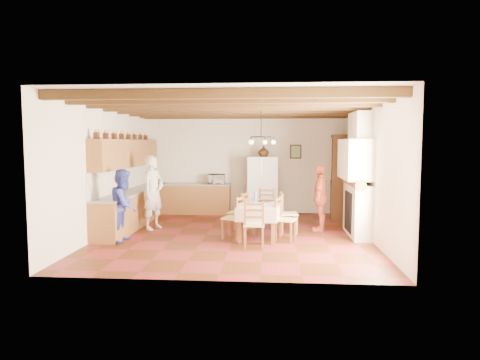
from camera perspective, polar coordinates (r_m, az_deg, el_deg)
name	(u,v)px	position (r m, az deg, el deg)	size (l,w,h in m)	color
floor	(235,236)	(9.89, -0.71, -7.44)	(6.00, 6.50, 0.02)	#48200D
ceiling	(235,103)	(9.70, -0.73, 10.26)	(6.00, 6.50, 0.02)	silver
wall_back	(244,163)	(12.93, 0.52, 2.26)	(6.00, 0.02, 3.00)	beige
wall_front	(216,184)	(6.45, -3.22, -0.57)	(6.00, 0.02, 3.00)	beige
wall_left	(105,170)	(10.38, -17.51, 1.34)	(0.02, 6.50, 3.00)	beige
wall_right	(370,171)	(9.89, 16.94, 1.18)	(0.02, 6.50, 3.00)	beige
ceiling_beams	(235,107)	(9.69, -0.73, 9.67)	(6.00, 6.30, 0.16)	#392713
lower_cabinets_left	(134,208)	(11.37, -13.96, -3.69)	(0.60, 4.30, 0.86)	brown
lower_cabinets_back	(192,199)	(12.91, -6.46, -2.54)	(2.30, 0.60, 0.86)	brown
countertop_left	(134,191)	(11.31, -14.01, -1.44)	(0.62, 4.30, 0.04)	slate
countertop_back	(192,184)	(12.86, -6.48, -0.55)	(2.34, 0.62, 0.04)	slate
backsplash_left	(122,179)	(11.37, -15.40, 0.18)	(0.03, 4.30, 0.60)	white
backsplash_back	(193,173)	(13.11, -6.26, 0.96)	(2.30, 0.03, 0.60)	white
upper_cabinets	(128,153)	(11.29, -14.71, 3.47)	(0.35, 4.20, 0.70)	brown
fireplace	(355,175)	(10.03, 15.06, 0.71)	(0.56, 1.60, 2.80)	beige
wall_picture	(296,152)	(12.88, 7.43, 3.77)	(0.34, 0.03, 0.42)	#302615
refrigerator	(262,186)	(12.42, 2.90, -0.83)	(0.86, 0.70, 1.71)	white
hutch	(341,177)	(12.17, 13.27, 0.37)	(0.54, 1.28, 2.33)	#34140B
dining_table	(261,207)	(9.72, 2.79, -3.61)	(1.04, 1.79, 0.75)	beige
chandelier	(261,137)	(9.61, 2.83, 5.76)	(0.47, 0.47, 0.03)	black
chair_left_near	(233,217)	(9.49, -0.96, -4.96)	(0.42, 0.40, 0.96)	brown
chair_left_far	(238,212)	(10.21, -0.28, -4.24)	(0.42, 0.40, 0.96)	brown
chair_right_near	(286,219)	(9.33, 6.09, -5.16)	(0.42, 0.40, 0.96)	brown
chair_right_far	(289,213)	(10.11, 6.50, -4.37)	(0.42, 0.40, 0.96)	brown
chair_end_near	(254,224)	(8.75, 1.88, -5.83)	(0.42, 0.40, 0.96)	brown
chair_end_far	(265,208)	(10.84, 3.37, -3.71)	(0.42, 0.40, 0.96)	brown
person_man	(153,192)	(10.68, -11.48, -1.63)	(0.66, 0.43, 1.81)	beige
person_woman_blue	(124,205)	(9.52, -15.20, -3.28)	(0.76, 0.59, 1.56)	#343E9B
person_woman_red	(321,198)	(10.44, 10.70, -2.33)	(0.94, 0.39, 1.61)	#BE512F
microwave	(217,179)	(12.73, -3.15, 0.14)	(0.51, 0.35, 0.28)	silver
fridge_vase	(264,151)	(12.35, 3.16, 3.86)	(0.31, 0.31, 0.32)	#34140B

